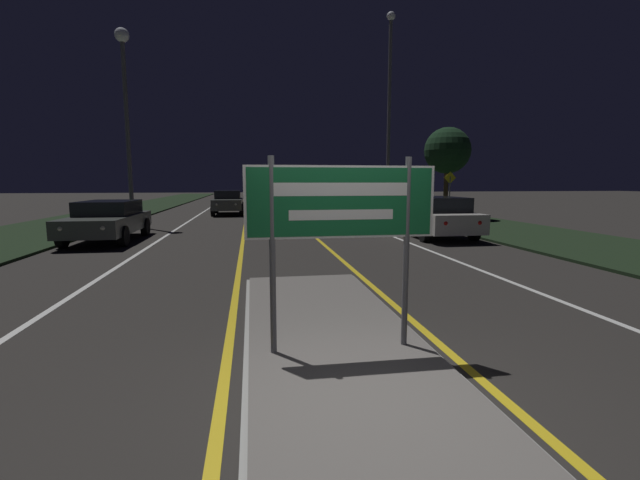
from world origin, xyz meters
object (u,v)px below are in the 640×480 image
at_px(streetlight_left_near, 125,91).
at_px(car_approaching_1, 228,202).
at_px(streetlight_right_near, 389,100).
at_px(car_receding_2, 329,197).
at_px(car_receding_1, 316,203).
at_px(warning_sign, 450,192).
at_px(highway_sign, 341,212).
at_px(car_receding_0, 433,216).
at_px(car_approaching_0, 108,220).

bearing_deg(streetlight_left_near, car_approaching_1, 60.24).
relative_size(streetlight_right_near, car_receding_2, 2.27).
bearing_deg(car_receding_2, car_receding_1, -104.06).
height_order(streetlight_left_near, car_receding_2, streetlight_left_near).
xyz_separation_m(streetlight_left_near, warning_sign, (14.95, -0.71, -4.42)).
xyz_separation_m(car_receding_1, car_receding_2, (2.78, 11.12, -0.02)).
bearing_deg(streetlight_left_near, car_receding_1, 27.26).
bearing_deg(streetlight_right_near, highway_sign, -109.56).
xyz_separation_m(streetlight_right_near, car_receding_1, (-3.59, 2.48, -5.58)).
relative_size(streetlight_right_near, car_approaching_1, 2.42).
relative_size(car_receding_0, car_receding_2, 1.02).
relative_size(highway_sign, warning_sign, 0.91).
xyz_separation_m(car_receding_0, car_approaching_0, (-11.55, 0.61, -0.03)).
distance_m(car_approaching_0, car_approaching_1, 12.20).
bearing_deg(car_approaching_0, car_receding_2, 60.99).
distance_m(streetlight_left_near, car_approaching_0, 7.15).
distance_m(car_approaching_0, warning_sign, 15.10).
relative_size(highway_sign, car_approaching_0, 0.47).
relative_size(car_receding_1, car_approaching_1, 0.93).
bearing_deg(car_receding_1, car_receding_0, -74.32).
bearing_deg(streetlight_left_near, streetlight_right_near, 9.93).
relative_size(highway_sign, car_receding_0, 0.46).
relative_size(car_approaching_0, car_approaching_1, 1.04).
distance_m(car_receding_1, car_approaching_0, 12.93).
height_order(car_approaching_1, warning_sign, warning_sign).
height_order(streetlight_right_near, car_approaching_0, streetlight_right_near).
bearing_deg(car_receding_1, car_approaching_1, 157.83).
distance_m(streetlight_right_near, car_receding_0, 9.53).
xyz_separation_m(car_receding_1, warning_sign, (5.81, -5.42, 0.80)).
distance_m(highway_sign, warning_sign, 17.38).
relative_size(car_receding_0, car_approaching_0, 1.04).
height_order(streetlight_right_near, car_receding_1, streetlight_right_near).
xyz_separation_m(streetlight_left_near, streetlight_right_near, (12.73, 2.23, 0.36)).
xyz_separation_m(car_approaching_0, warning_sign, (14.50, 4.15, 0.81)).
distance_m(car_receding_1, car_approaching_1, 5.65).
bearing_deg(streetlight_right_near, warning_sign, -52.94).
distance_m(streetlight_left_near, car_receding_1, 11.54).
xyz_separation_m(car_receding_1, car_approaching_0, (-8.69, -9.57, -0.01)).
bearing_deg(highway_sign, streetlight_left_near, 111.83).
bearing_deg(streetlight_right_near, car_receding_2, 93.39).
xyz_separation_m(car_receding_2, car_approaching_0, (-11.48, -20.69, 0.01)).
xyz_separation_m(car_receding_0, warning_sign, (2.95, 4.77, 0.78)).
bearing_deg(streetlight_left_near, car_receding_2, 53.01).
relative_size(streetlight_right_near, car_receding_1, 2.59).
distance_m(streetlight_right_near, car_receding_2, 14.74).
bearing_deg(warning_sign, car_approaching_1, 145.63).
bearing_deg(warning_sign, car_receding_0, -121.74).
height_order(streetlight_left_near, warning_sign, streetlight_left_near).
xyz_separation_m(car_receding_0, car_approaching_1, (-8.09, 12.32, 0.02)).
xyz_separation_m(streetlight_left_near, car_receding_1, (9.14, 4.71, -5.22)).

